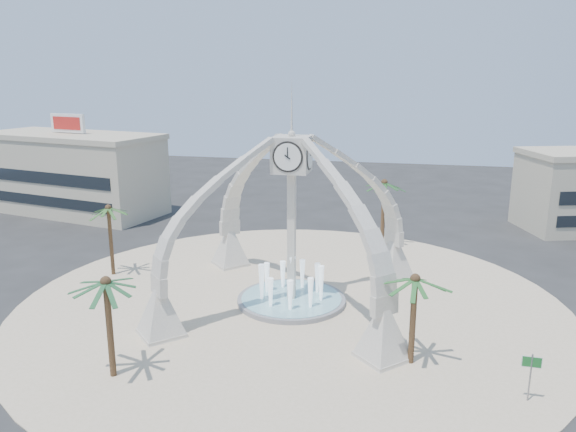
% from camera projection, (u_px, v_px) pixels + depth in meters
% --- Properties ---
extents(ground, '(140.00, 140.00, 0.00)m').
position_uv_depth(ground, '(291.00, 303.00, 41.54)').
color(ground, '#282828').
rests_on(ground, ground).
extents(plaza, '(40.00, 40.00, 0.06)m').
position_uv_depth(plaza, '(291.00, 302.00, 41.53)').
color(plaza, beige).
rests_on(plaza, ground).
extents(clock_tower, '(17.94, 17.94, 16.30)m').
position_uv_depth(clock_tower, '(292.00, 218.00, 39.95)').
color(clock_tower, beige).
rests_on(clock_tower, ground).
extents(fountain, '(8.00, 8.00, 3.62)m').
position_uv_depth(fountain, '(291.00, 299.00, 41.47)').
color(fountain, gray).
rests_on(fountain, ground).
extents(building_nw, '(23.75, 13.73, 11.90)m').
position_uv_depth(building_nw, '(73.00, 173.00, 67.97)').
color(building_nw, '#BAAE91').
rests_on(building_nw, ground).
extents(palm_east, '(4.66, 4.66, 5.95)m').
position_uv_depth(palm_east, '(415.00, 280.00, 31.60)').
color(palm_east, brown).
rests_on(palm_east, ground).
extents(palm_west, '(3.70, 3.70, 6.43)m').
position_uv_depth(palm_west, '(108.00, 209.00, 45.98)').
color(palm_west, brown).
rests_on(palm_west, ground).
extents(palm_north, '(4.26, 4.26, 7.12)m').
position_uv_depth(palm_north, '(384.00, 183.00, 53.77)').
color(palm_north, brown).
rests_on(palm_north, ground).
extents(palm_south, '(4.23, 4.23, 6.35)m').
position_uv_depth(palm_south, '(106.00, 283.00, 30.08)').
color(palm_south, brown).
rests_on(palm_south, ground).
extents(street_sign, '(0.99, 0.09, 2.69)m').
position_uv_depth(street_sign, '(531.00, 368.00, 28.54)').
color(street_sign, slate).
rests_on(street_sign, ground).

